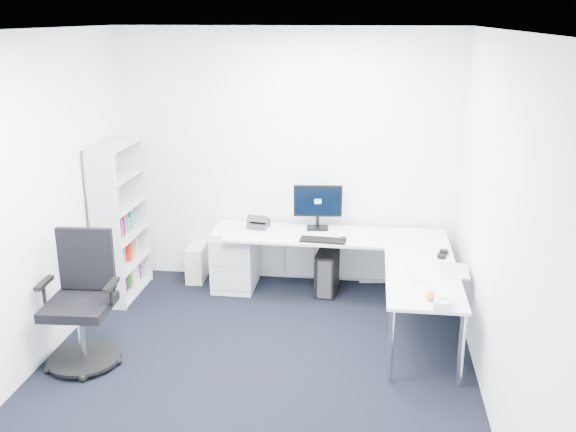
# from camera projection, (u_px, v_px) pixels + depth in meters

# --- Properties ---
(ground) EXTENTS (4.20, 4.20, 0.00)m
(ground) POSITION_uv_depth(u_px,v_px,m) (252.00, 378.00, 5.18)
(ground) COLOR black
(ceiling) EXTENTS (4.20, 4.20, 0.00)m
(ceiling) POSITION_uv_depth(u_px,v_px,m) (246.00, 30.00, 4.37)
(ceiling) COLOR white
(wall_back) EXTENTS (3.60, 0.02, 2.70)m
(wall_back) POSITION_uv_depth(u_px,v_px,m) (287.00, 159.00, 6.76)
(wall_back) COLOR white
(wall_back) RESTS_ON ground
(wall_front) EXTENTS (3.60, 0.02, 2.70)m
(wall_front) POSITION_uv_depth(u_px,v_px,m) (158.00, 364.00, 2.79)
(wall_front) COLOR white
(wall_front) RESTS_ON ground
(wall_left) EXTENTS (0.02, 4.20, 2.70)m
(wall_left) POSITION_uv_depth(u_px,v_px,m) (23.00, 209.00, 5.00)
(wall_left) COLOR white
(wall_left) RESTS_ON ground
(wall_right) EXTENTS (0.02, 4.20, 2.70)m
(wall_right) POSITION_uv_depth(u_px,v_px,m) (499.00, 229.00, 4.55)
(wall_right) COLOR white
(wall_right) RESTS_ON ground
(l_desk) EXTENTS (2.26, 1.26, 0.66)m
(l_desk) POSITION_uv_depth(u_px,v_px,m) (333.00, 277.00, 6.33)
(l_desk) COLOR silver
(l_desk) RESTS_ON ground
(drawer_pedestal) EXTENTS (0.43, 0.53, 0.66)m
(drawer_pedestal) POSITION_uv_depth(u_px,v_px,m) (235.00, 258.00, 6.83)
(drawer_pedestal) COLOR silver
(drawer_pedestal) RESTS_ON ground
(bookshelf) EXTENTS (0.31, 0.80, 1.60)m
(bookshelf) POSITION_uv_depth(u_px,v_px,m) (120.00, 221.00, 6.51)
(bookshelf) COLOR #B7BABA
(bookshelf) RESTS_ON ground
(task_chair) EXTENTS (0.66, 0.66, 1.12)m
(task_chair) POSITION_uv_depth(u_px,v_px,m) (78.00, 303.00, 5.22)
(task_chair) COLOR black
(task_chair) RESTS_ON ground
(black_pc_tower) EXTENTS (0.24, 0.48, 0.45)m
(black_pc_tower) POSITION_uv_depth(u_px,v_px,m) (327.00, 271.00, 6.74)
(black_pc_tower) COLOR black
(black_pc_tower) RESTS_ON ground
(beige_pc_tower) EXTENTS (0.20, 0.42, 0.39)m
(beige_pc_tower) POSITION_uv_depth(u_px,v_px,m) (197.00, 262.00, 7.07)
(beige_pc_tower) COLOR beige
(beige_pc_tower) RESTS_ON ground
(power_strip) EXTENTS (0.34, 0.10, 0.04)m
(power_strip) POSITION_uv_depth(u_px,v_px,m) (375.00, 280.00, 7.03)
(power_strip) COLOR silver
(power_strip) RESTS_ON ground
(monitor) EXTENTS (0.52, 0.21, 0.48)m
(monitor) POSITION_uv_depth(u_px,v_px,m) (318.00, 207.00, 6.64)
(monitor) COLOR black
(monitor) RESTS_ON l_desk
(black_keyboard) EXTENTS (0.46, 0.19, 0.02)m
(black_keyboard) POSITION_uv_depth(u_px,v_px,m) (323.00, 240.00, 6.34)
(black_keyboard) COLOR black
(black_keyboard) RESTS_ON l_desk
(mouse) EXTENTS (0.06, 0.09, 0.03)m
(mouse) POSITION_uv_depth(u_px,v_px,m) (344.00, 239.00, 6.36)
(mouse) COLOR black
(mouse) RESTS_ON l_desk
(desk_phone) EXTENTS (0.23, 0.23, 0.14)m
(desk_phone) POSITION_uv_depth(u_px,v_px,m) (259.00, 221.00, 6.74)
(desk_phone) COLOR #302F32
(desk_phone) RESTS_ON l_desk
(laptop) EXTENTS (0.37, 0.36, 0.25)m
(laptop) POSITION_uv_depth(u_px,v_px,m) (455.00, 259.00, 5.55)
(laptop) COLOR silver
(laptop) RESTS_ON l_desk
(white_keyboard) EXTENTS (0.17, 0.40, 0.01)m
(white_keyboard) POSITION_uv_depth(u_px,v_px,m) (414.00, 272.00, 5.56)
(white_keyboard) COLOR silver
(white_keyboard) RESTS_ON l_desk
(headphones) EXTENTS (0.17, 0.23, 0.05)m
(headphones) POSITION_uv_depth(u_px,v_px,m) (443.00, 253.00, 5.96)
(headphones) COLOR black
(headphones) RESTS_ON l_desk
(orange_fruit) EXTENTS (0.08, 0.08, 0.08)m
(orange_fruit) POSITION_uv_depth(u_px,v_px,m) (430.00, 295.00, 5.03)
(orange_fruit) COLOR orange
(orange_fruit) RESTS_ON l_desk
(tissue_box) EXTENTS (0.14, 0.24, 0.08)m
(tissue_box) POSITION_uv_depth(u_px,v_px,m) (442.00, 302.00, 4.91)
(tissue_box) COLOR silver
(tissue_box) RESTS_ON l_desk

